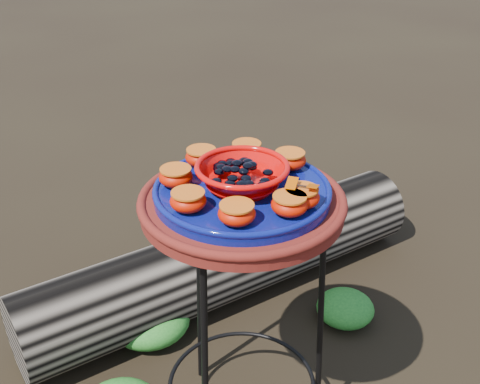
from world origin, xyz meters
TOP-DOWN VIEW (x-y plane):
  - plant_stand at (0.00, 0.00)m, footprint 0.44×0.44m
  - terracotta_saucer at (0.00, 0.00)m, footprint 0.47×0.47m
  - cobalt_plate at (0.00, 0.00)m, footprint 0.40×0.40m
  - red_bowl at (0.00, 0.00)m, footprint 0.20×0.20m
  - glass_gems at (0.00, 0.00)m, footprint 0.16×0.16m
  - orange_half_0 at (0.06, -0.14)m, footprint 0.08×0.08m
  - orange_half_1 at (0.15, 0.01)m, footprint 0.08×0.08m
  - orange_half_2 at (0.10, 0.12)m, footprint 0.08×0.08m
  - orange_half_3 at (-0.01, 0.15)m, footprint 0.08×0.08m
  - orange_half_4 at (-0.12, 0.10)m, footprint 0.08×0.08m
  - orange_half_5 at (-0.15, -0.01)m, footprint 0.08×0.08m
  - orange_half_6 at (-0.10, -0.12)m, footprint 0.08×0.08m
  - orange_half_7 at (0.01, -0.15)m, footprint 0.08×0.08m
  - butterfly at (0.06, -0.14)m, footprint 0.10×0.09m
  - driftwood_log at (0.30, 0.51)m, footprint 1.53×0.45m
  - foliage_right at (0.55, 0.15)m, footprint 0.20×0.20m
  - foliage_back at (-0.04, 0.48)m, footprint 0.27×0.27m

SIDE VIEW (x-z plane):
  - foliage_right at x=0.55m, z-range 0.00..0.10m
  - foliage_back at x=-0.04m, z-range 0.00..0.14m
  - driftwood_log at x=0.30m, z-range 0.00..0.29m
  - plant_stand at x=0.00m, z-range 0.00..0.70m
  - terracotta_saucer at x=0.00m, z-range 0.70..0.74m
  - cobalt_plate at x=0.00m, z-range 0.74..0.76m
  - orange_half_0 at x=0.06m, z-range 0.76..0.81m
  - orange_half_1 at x=0.15m, z-range 0.76..0.81m
  - orange_half_2 at x=0.10m, z-range 0.76..0.81m
  - orange_half_3 at x=-0.01m, z-range 0.76..0.81m
  - orange_half_4 at x=-0.12m, z-range 0.76..0.81m
  - orange_half_5 at x=-0.15m, z-range 0.76..0.81m
  - orange_half_6 at x=-0.10m, z-range 0.76..0.81m
  - orange_half_7 at x=0.01m, z-range 0.76..0.81m
  - red_bowl at x=0.00m, z-range 0.76..0.82m
  - butterfly at x=0.06m, z-range 0.81..0.82m
  - glass_gems at x=0.00m, z-range 0.82..0.85m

